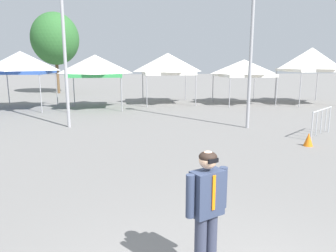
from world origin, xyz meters
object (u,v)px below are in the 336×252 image
canopy_tent_far_left (21,63)px  canopy_tent_right_of_center (244,68)px  light_pole_opposite_side (253,6)px  traffic_cone_lot_center (308,139)px  canopy_tent_left_of_center (95,66)px  person_foreground (207,206)px  canopy_tent_behind_center (168,64)px  canopy_tent_behind_right (312,60)px  light_pole_near_lift (63,22)px  crowd_barrier_mid_lot (322,117)px  tree_behind_tents_left (55,39)px

canopy_tent_far_left → canopy_tent_right_of_center: size_ratio=0.97×
light_pole_opposite_side → traffic_cone_lot_center: size_ratio=19.47×
canopy_tent_left_of_center → canopy_tent_right_of_center: (9.77, 1.02, -0.18)m
canopy_tent_far_left → traffic_cone_lot_center: 16.42m
canopy_tent_far_left → person_foreground: (7.33, -16.69, -1.77)m
canopy_tent_behind_center → light_pole_opposite_side: bearing=-74.2°
canopy_tent_behind_right → light_pole_opposite_side: (-7.10, -7.37, 2.11)m
canopy_tent_behind_center → light_pole_near_lift: (-5.35, -7.60, 1.79)m
light_pole_opposite_side → crowd_barrier_mid_lot: light_pole_opposite_side is taller
canopy_tent_right_of_center → light_pole_opposite_side: size_ratio=0.40×
canopy_tent_behind_center → crowd_barrier_mid_lot: (4.73, -10.61, -1.95)m
canopy_tent_behind_right → canopy_tent_far_left: bearing=-179.2°
canopy_tent_behind_right → light_pole_opposite_side: 10.45m
tree_behind_tents_left → crowd_barrier_mid_lot: size_ratio=4.34×
canopy_tent_behind_center → traffic_cone_lot_center: canopy_tent_behind_center is taller
traffic_cone_lot_center → canopy_tent_behind_center: bearing=106.1°
light_pole_opposite_side → crowd_barrier_mid_lot: (2.26, -1.89, -4.34)m
canopy_tent_left_of_center → traffic_cone_lot_center: bearing=-51.4°
crowd_barrier_mid_lot → light_pole_near_lift: bearing=163.4°
tree_behind_tents_left → person_foreground: bearing=-74.6°
canopy_tent_far_left → light_pole_near_lift: (3.69, -5.99, 1.69)m
light_pole_opposite_side → traffic_cone_lot_center: (0.97, -3.24, -4.86)m
crowd_barrier_mid_lot → traffic_cone_lot_center: 1.94m
person_foreground → traffic_cone_lot_center: bearing=50.8°
canopy_tent_behind_center → light_pole_near_lift: bearing=-125.1°
canopy_tent_behind_right → light_pole_opposite_side: bearing=-134.0°
canopy_tent_far_left → crowd_barrier_mid_lot: (13.77, -9.00, -2.05)m
light_pole_opposite_side → tree_behind_tents_left: size_ratio=1.27×
canopy_tent_behind_center → traffic_cone_lot_center: (3.45, -11.96, -2.47)m
canopy_tent_left_of_center → canopy_tent_far_left: bearing=177.7°
canopy_tent_far_left → light_pole_near_lift: bearing=-58.4°
canopy_tent_far_left → traffic_cone_lot_center: size_ratio=7.57×
canopy_tent_far_left → traffic_cone_lot_center: bearing=-39.7°
canopy_tent_far_left → canopy_tent_behind_center: canopy_tent_far_left is taller
light_pole_near_lift → crowd_barrier_mid_lot: bearing=-16.6°
person_foreground → traffic_cone_lot_center: person_foreground is taller
canopy_tent_right_of_center → canopy_tent_behind_right: bearing=-7.5°
tree_behind_tents_left → canopy_tent_behind_center: bearing=-43.0°
canopy_tent_behind_center → canopy_tent_behind_right: 9.67m
light_pole_near_lift → traffic_cone_lot_center: 10.70m
canopy_tent_right_of_center → traffic_cone_lot_center: canopy_tent_right_of_center is taller
light_pole_opposite_side → canopy_tent_behind_center: bearing=105.8°
canopy_tent_behind_center → person_foreground: (-1.71, -18.30, -1.67)m
person_foreground → crowd_barrier_mid_lot: person_foreground is taller
canopy_tent_left_of_center → canopy_tent_behind_right: (14.25, 0.43, 0.37)m
person_foreground → crowd_barrier_mid_lot: (6.44, 7.69, -0.28)m
canopy_tent_behind_center → canopy_tent_right_of_center: bearing=-8.5°
canopy_tent_left_of_center → canopy_tent_behind_center: size_ratio=0.96×
canopy_tent_far_left → canopy_tent_left_of_center: canopy_tent_far_left is taller
traffic_cone_lot_center → light_pole_opposite_side: bearing=106.7°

